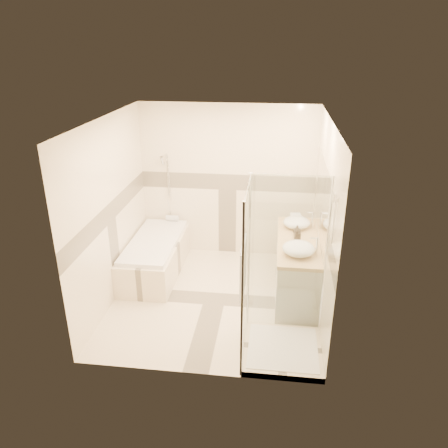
# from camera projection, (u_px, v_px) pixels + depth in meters

# --- Properties ---
(room) EXTENTS (2.82, 3.02, 2.52)m
(room) POSITION_uv_depth(u_px,v_px,m) (218.00, 216.00, 5.68)
(room) COLOR beige
(room) RESTS_ON ground
(bathtub) EXTENTS (0.75, 1.70, 0.56)m
(bathtub) POSITION_uv_depth(u_px,v_px,m) (155.00, 254.00, 6.75)
(bathtub) COLOR beige
(bathtub) RESTS_ON ground
(vanity) EXTENTS (0.58, 1.62, 0.85)m
(vanity) POSITION_uv_depth(u_px,v_px,m) (297.00, 267.00, 6.14)
(vanity) COLOR white
(vanity) RESTS_ON ground
(shower_enclosure) EXTENTS (0.96, 0.93, 2.04)m
(shower_enclosure) POSITION_uv_depth(u_px,v_px,m) (274.00, 312.00, 4.99)
(shower_enclosure) COLOR beige
(shower_enclosure) RESTS_ON ground
(vessel_sink_near) EXTENTS (0.39, 0.39, 0.16)m
(vessel_sink_near) POSITION_uv_depth(u_px,v_px,m) (297.00, 222.00, 6.33)
(vessel_sink_near) COLOR white
(vessel_sink_near) RESTS_ON vanity
(vessel_sink_far) EXTENTS (0.41, 0.41, 0.17)m
(vessel_sink_far) POSITION_uv_depth(u_px,v_px,m) (299.00, 249.00, 5.54)
(vessel_sink_far) COLOR white
(vessel_sink_far) RESTS_ON vanity
(faucet_near) EXTENTS (0.11, 0.03, 0.26)m
(faucet_near) POSITION_uv_depth(u_px,v_px,m) (312.00, 219.00, 6.28)
(faucet_near) COLOR silver
(faucet_near) RESTS_ON vanity
(faucet_far) EXTENTS (0.10, 0.03, 0.25)m
(faucet_far) POSITION_uv_depth(u_px,v_px,m) (316.00, 245.00, 5.49)
(faucet_far) COLOR silver
(faucet_far) RESTS_ON vanity
(amenity_bottle_a) EXTENTS (0.09, 0.09, 0.16)m
(amenity_bottle_a) POSITION_uv_depth(u_px,v_px,m) (297.00, 234.00, 5.94)
(amenity_bottle_a) COLOR black
(amenity_bottle_a) RESTS_ON vanity
(amenity_bottle_b) EXTENTS (0.14, 0.14, 0.15)m
(amenity_bottle_b) POSITION_uv_depth(u_px,v_px,m) (297.00, 230.00, 6.09)
(amenity_bottle_b) COLOR black
(amenity_bottle_b) RESTS_ON vanity
(folded_towels) EXTENTS (0.18, 0.27, 0.08)m
(folded_towels) POSITION_uv_depth(u_px,v_px,m) (296.00, 218.00, 6.58)
(folded_towels) COLOR silver
(folded_towels) RESTS_ON vanity
(rolled_towel) EXTENTS (0.21, 0.10, 0.10)m
(rolled_towel) POSITION_uv_depth(u_px,v_px,m) (172.00, 218.00, 7.32)
(rolled_towel) COLOR silver
(rolled_towel) RESTS_ON bathtub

